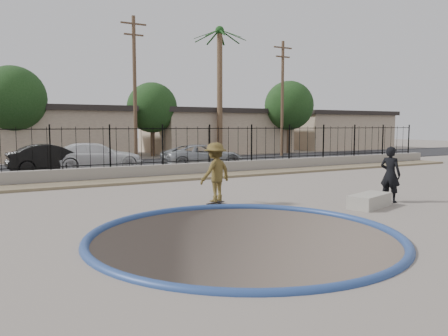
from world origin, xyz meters
name	(u,v)px	position (x,y,z in m)	size (l,w,h in m)	color
ground	(102,199)	(0.00, 12.00, -1.10)	(120.00, 120.00, 2.20)	gray
bowl_pit	(244,236)	(0.00, -1.00, 0.00)	(6.84, 6.84, 1.80)	#4F453D
coping_ring	(244,236)	(0.00, -1.00, 0.00)	(7.04, 7.04, 0.20)	navy
rock_strip	(118,182)	(0.00, 9.20, 0.06)	(42.00, 1.60, 0.11)	#857557
retaining_wall	(111,174)	(0.00, 10.30, 0.30)	(42.00, 0.45, 0.60)	gray
fence	(110,147)	(0.00, 10.30, 1.50)	(40.00, 0.04, 1.80)	black
street	(80,167)	(0.00, 17.00, 0.02)	(90.00, 8.00, 0.04)	black
house_center	(54,132)	(0.00, 26.50, 1.97)	(10.60, 8.60, 3.90)	tan
house_east	(215,131)	(14.00, 26.50, 1.97)	(12.60, 8.60, 3.90)	tan
house_east_far	(330,130)	(28.00, 26.50, 1.97)	(11.60, 8.60, 3.90)	tan
palm_right	(220,64)	(12.00, 22.00, 7.33)	(2.30, 2.30, 10.30)	brown
utility_pole_mid	(135,87)	(4.00, 19.00, 4.96)	(1.70, 0.24, 9.50)	#473323
utility_pole_right	(282,97)	(16.00, 19.00, 4.70)	(1.70, 0.24, 9.00)	#473323
street_tree_left	(13,99)	(-3.00, 23.00, 4.19)	(4.32, 4.32, 6.36)	#473323
street_tree_mid	(152,108)	(7.00, 24.00, 3.84)	(3.96, 3.96, 5.83)	#473323
street_tree_right	(289,106)	(19.00, 22.00, 4.19)	(4.32, 4.32, 6.36)	#473323
skater	(215,175)	(1.27, 2.72, 0.92)	(1.18, 0.68, 1.83)	olive
skateboard	(215,203)	(1.27, 2.72, 0.05)	(0.73, 0.45, 0.06)	black
videographer	(390,174)	(6.35, 0.37, 0.90)	(0.65, 0.43, 1.79)	black
concrete_ledge	(369,201)	(5.09, 0.05, 0.20)	(1.60, 0.70, 0.40)	#9E998C
car_b	(52,158)	(-1.79, 15.00, 0.76)	(1.52, 4.37, 1.44)	black
car_c	(96,156)	(0.47, 15.00, 0.77)	(2.05, 5.04, 1.46)	white
car_d	(203,156)	(6.18, 13.40, 0.70)	(2.19, 4.75, 1.32)	#95999D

